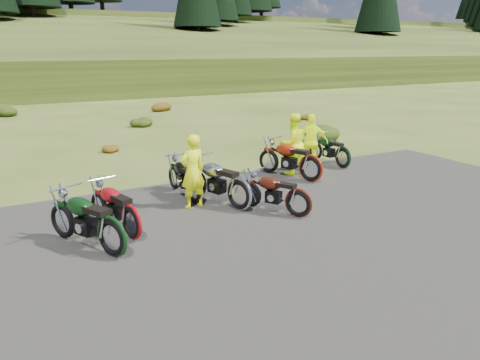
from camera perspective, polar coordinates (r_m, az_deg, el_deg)
ground at (r=10.43m, az=-1.51°, el=-6.05°), size 300.00×300.00×0.00m
gravel_pad at (r=8.85m, az=4.53°, el=-10.28°), size 20.00×12.00×0.04m
hill_slope at (r=58.91m, az=-24.82°, el=10.67°), size 300.00×45.97×9.37m
hill_plateau at (r=118.76m, az=-27.26°, el=12.31°), size 300.00×90.00×9.17m
shrub_3 at (r=30.73m, az=-26.73°, el=7.80°), size 1.56×1.56×0.92m
shrub_4 at (r=18.62m, az=-15.76°, el=3.93°), size 0.77×0.77×0.45m
shrub_5 at (r=24.39m, az=-12.04°, el=7.08°), size 1.03×1.03×0.61m
shrub_6 at (r=30.26m, az=-9.74°, el=9.00°), size 1.30×1.30×0.77m
shrub_7 at (r=20.50m, az=10.15°, el=6.00°), size 1.56×1.56×0.92m
shrub_8 at (r=26.43m, az=7.88°, el=7.76°), size 0.77×0.77×0.45m
motorcycle_1 at (r=10.12m, az=-12.94°, el=-7.17°), size 1.21×2.23×1.11m
motorcycle_2 at (r=9.41m, az=-15.13°, el=-9.16°), size 1.71×2.42×1.21m
motorcycle_3 at (r=11.55m, az=-0.10°, el=-3.82°), size 1.47×2.48×1.23m
motorcycle_4 at (r=11.17m, az=7.07°, el=-4.65°), size 1.54×2.05×1.04m
motorcycle_5 at (r=12.11m, az=-5.53°, el=-2.95°), size 0.72×2.08×1.09m
motorcycle_6 at (r=14.11m, az=8.56°, el=-0.32°), size 1.56×2.45×1.22m
motorcycle_7 at (r=15.91m, az=12.35°, el=1.34°), size 0.79×2.08×1.07m
person_middle at (r=11.54m, az=-5.78°, el=0.90°), size 0.74×0.54×1.86m
person_right_a at (r=14.76m, az=6.44°, el=4.31°), size 0.97×0.78×1.92m
person_right_b at (r=15.31m, az=8.68°, el=4.48°), size 1.15×0.93×1.83m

